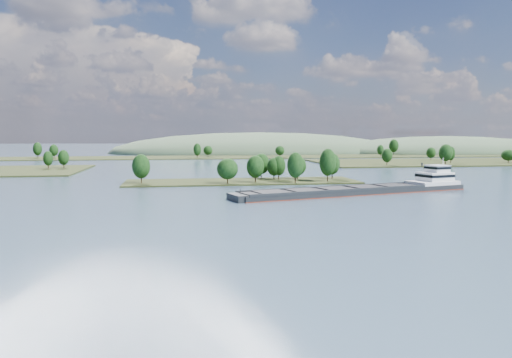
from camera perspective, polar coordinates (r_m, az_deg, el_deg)
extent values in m
plane|color=#3A4B64|center=(157.00, 1.20, -2.50)|extent=(1800.00, 1800.00, 0.00)
cube|color=black|center=(215.93, -1.60, -0.37)|extent=(100.00, 30.00, 1.20)
cylinder|color=black|center=(207.16, 4.51, 0.12)|extent=(0.50, 0.50, 4.20)
ellipsoid|color=black|center=(206.75, 4.52, 1.60)|extent=(6.91, 6.91, 10.81)
cylinder|color=black|center=(228.85, 0.60, 0.57)|extent=(0.50, 0.50, 3.73)
ellipsoid|color=black|center=(228.51, 0.60, 1.75)|extent=(7.92, 7.92, 9.58)
cylinder|color=black|center=(209.36, -0.07, 0.13)|extent=(0.50, 0.50, 3.71)
ellipsoid|color=black|center=(208.99, -0.07, 1.42)|extent=(7.52, 7.52, 9.55)
cylinder|color=black|center=(222.82, 2.07, 0.37)|extent=(0.50, 0.50, 3.20)
ellipsoid|color=black|center=(222.51, 2.07, 1.41)|extent=(6.34, 6.34, 8.22)
cylinder|color=black|center=(204.71, -3.27, -0.04)|extent=(0.50, 0.50, 3.40)
ellipsoid|color=black|center=(204.36, -3.28, 1.16)|extent=(8.76, 8.76, 8.74)
cylinder|color=black|center=(210.78, -12.97, 0.06)|extent=(0.50, 0.50, 3.94)
ellipsoid|color=black|center=(210.39, -13.00, 1.42)|extent=(7.42, 7.42, 10.13)
cylinder|color=black|center=(223.01, 2.61, 0.41)|extent=(0.50, 0.50, 3.46)
ellipsoid|color=black|center=(222.68, 2.61, 1.53)|extent=(6.16, 6.16, 8.89)
cylinder|color=black|center=(228.65, 8.70, 0.51)|extent=(0.50, 0.50, 3.79)
ellipsoid|color=black|center=(228.30, 8.71, 1.72)|extent=(6.82, 6.82, 9.74)
cylinder|color=black|center=(215.80, 8.18, 0.35)|extent=(0.50, 0.50, 4.61)
ellipsoid|color=black|center=(215.38, 8.20, 1.90)|extent=(7.19, 7.19, 11.85)
cylinder|color=black|center=(225.19, 4.77, 0.43)|extent=(0.50, 0.50, 3.36)
ellipsoid|color=black|center=(224.87, 4.78, 1.51)|extent=(7.85, 7.85, 8.63)
cylinder|color=black|center=(312.14, -21.11, 1.49)|extent=(0.50, 0.50, 3.51)
ellipsoid|color=black|center=(311.91, -21.14, 2.31)|extent=(6.35, 6.35, 9.02)
cylinder|color=black|center=(310.88, -22.65, 1.41)|extent=(0.50, 0.50, 3.32)
ellipsoid|color=black|center=(310.65, -22.67, 2.19)|extent=(5.46, 5.46, 8.54)
cylinder|color=black|center=(331.02, 14.73, 1.86)|extent=(0.50, 0.50, 3.43)
ellipsoid|color=black|center=(330.81, 14.75, 2.62)|extent=(6.84, 6.84, 8.83)
cylinder|color=black|center=(384.71, 26.88, 1.89)|extent=(0.50, 0.50, 2.96)
ellipsoid|color=black|center=(384.55, 26.90, 2.45)|extent=(9.63, 9.63, 7.62)
cylinder|color=black|center=(346.19, 20.83, 1.91)|extent=(0.50, 0.50, 4.36)
ellipsoid|color=black|center=(345.95, 20.86, 2.83)|extent=(8.80, 8.80, 11.21)
cylinder|color=black|center=(365.00, 21.37, 2.00)|extent=(0.50, 0.50, 3.72)
ellipsoid|color=black|center=(364.79, 21.39, 2.74)|extent=(5.44, 5.44, 9.58)
cylinder|color=black|center=(398.12, 19.36, 2.27)|extent=(0.50, 0.50, 3.19)
ellipsoid|color=black|center=(397.94, 19.37, 2.85)|extent=(6.95, 6.95, 8.20)
cube|color=black|center=(434.52, -5.30, 2.46)|extent=(900.00, 60.00, 1.20)
cylinder|color=black|center=(446.63, -23.68, 2.46)|extent=(0.50, 0.50, 4.30)
ellipsoid|color=black|center=(446.44, -23.70, 3.16)|extent=(7.13, 7.13, 11.05)
cylinder|color=black|center=(449.68, 14.02, 2.71)|extent=(0.50, 0.50, 3.40)
ellipsoid|color=black|center=(449.52, 14.03, 3.26)|extent=(5.96, 5.96, 8.73)
cylinder|color=black|center=(436.77, -5.51, 2.76)|extent=(0.50, 0.50, 3.19)
ellipsoid|color=black|center=(436.61, -5.51, 3.29)|extent=(7.91, 7.91, 8.21)
cylinder|color=black|center=(490.97, 15.45, 2.97)|extent=(0.50, 0.50, 4.85)
ellipsoid|color=black|center=(490.78, 15.47, 3.69)|extent=(8.90, 8.90, 12.48)
cylinder|color=black|center=(439.28, -22.09, 2.45)|extent=(0.50, 0.50, 3.75)
ellipsoid|color=black|center=(439.10, -22.11, 3.07)|extent=(7.21, 7.21, 9.65)
cylinder|color=black|center=(430.76, 2.74, 2.74)|extent=(0.50, 0.50, 3.17)
ellipsoid|color=black|center=(430.60, 2.74, 3.28)|extent=(8.05, 8.05, 8.15)
cylinder|color=black|center=(413.86, -6.72, 2.66)|extent=(0.50, 0.50, 4.01)
ellipsoid|color=black|center=(413.66, -6.73, 3.37)|extent=(6.30, 6.30, 10.30)
ellipsoid|color=#3D5339|center=(579.79, 20.83, 2.84)|extent=(260.00, 140.00, 36.00)
ellipsoid|color=#3D5339|center=(540.66, 0.39, 3.03)|extent=(320.00, 160.00, 44.00)
cube|color=black|center=(178.74, 11.45, -1.48)|extent=(89.58, 35.24, 2.47)
cube|color=maroon|center=(178.80, 11.44, -1.64)|extent=(89.86, 35.52, 0.28)
cube|color=black|center=(178.01, 8.07, -0.94)|extent=(67.18, 19.36, 0.90)
cube|color=black|center=(168.91, 10.09, -1.30)|extent=(67.18, 19.36, 0.90)
cube|color=black|center=(173.45, 9.05, -1.17)|extent=(67.64, 28.05, 0.34)
cube|color=black|center=(161.07, 1.72, -1.48)|extent=(12.24, 11.62, 0.39)
cube|color=black|center=(166.90, 5.52, -1.27)|extent=(12.24, 11.62, 0.39)
cube|color=black|center=(173.42, 9.05, -1.06)|extent=(12.24, 11.62, 0.39)
cube|color=black|center=(180.54, 12.32, -0.87)|extent=(12.24, 11.62, 0.39)
cube|color=black|center=(188.21, 15.33, -0.69)|extent=(12.24, 11.62, 0.39)
cube|color=black|center=(156.38, -2.16, -2.16)|extent=(5.99, 10.65, 2.25)
cylinder|color=black|center=(156.62, -1.79, -1.57)|extent=(0.33, 0.33, 2.47)
cube|color=silver|center=(200.97, 19.51, -0.39)|extent=(20.24, 15.27, 1.35)
cube|color=silver|center=(201.56, 19.76, 0.26)|extent=(13.26, 11.71, 3.37)
cube|color=black|center=(201.52, 19.76, 0.39)|extent=(13.54, 11.98, 1.01)
cube|color=silver|center=(202.13, 20.01, 1.10)|extent=(8.32, 8.32, 2.47)
cube|color=black|center=(202.10, 20.02, 1.23)|extent=(8.60, 8.60, 0.90)
cube|color=silver|center=(202.04, 20.02, 1.48)|extent=(8.88, 8.88, 0.22)
cylinder|color=silver|center=(203.95, 20.60, 1.87)|extent=(0.28, 0.28, 2.92)
cylinder|color=black|center=(201.34, 18.44, 1.58)|extent=(0.69, 0.69, 1.35)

